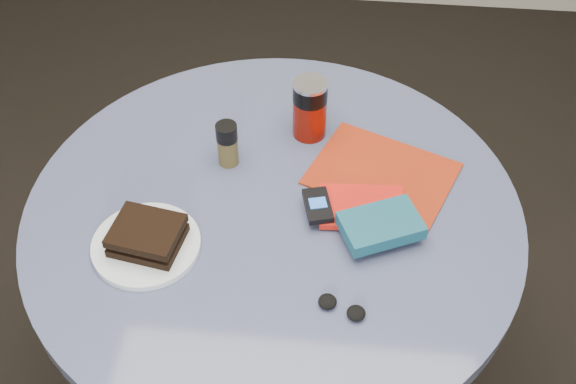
# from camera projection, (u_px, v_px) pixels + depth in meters

# --- Properties ---
(table) EXTENTS (1.00, 1.00, 0.75)m
(table) POSITION_uv_depth(u_px,v_px,m) (274.00, 258.00, 1.57)
(table) COLOR black
(table) RESTS_ON ground
(plate) EXTENTS (0.27, 0.27, 0.01)m
(plate) POSITION_uv_depth(u_px,v_px,m) (146.00, 245.00, 1.37)
(plate) COLOR white
(plate) RESTS_ON table
(sandwich) EXTENTS (0.14, 0.13, 0.04)m
(sandwich) POSITION_uv_depth(u_px,v_px,m) (147.00, 235.00, 1.35)
(sandwich) COLOR black
(sandwich) RESTS_ON plate
(soda_can) EXTENTS (0.08, 0.08, 0.14)m
(soda_can) POSITION_uv_depth(u_px,v_px,m) (310.00, 109.00, 1.55)
(soda_can) COLOR maroon
(soda_can) RESTS_ON table
(pepper_grinder) EXTENTS (0.05, 0.05, 0.10)m
(pepper_grinder) POSITION_uv_depth(u_px,v_px,m) (227.00, 144.00, 1.50)
(pepper_grinder) COLOR #49401F
(pepper_grinder) RESTS_ON table
(magazine) EXTENTS (0.34, 0.31, 0.01)m
(magazine) POSITION_uv_depth(u_px,v_px,m) (382.00, 174.00, 1.51)
(magazine) COLOR maroon
(magazine) RESTS_ON table
(red_book) EXTENTS (0.18, 0.12, 0.01)m
(red_book) POSITION_uv_depth(u_px,v_px,m) (362.00, 207.00, 1.43)
(red_book) COLOR red
(red_book) RESTS_ON magazine
(novel) EXTENTS (0.18, 0.15, 0.03)m
(novel) POSITION_uv_depth(u_px,v_px,m) (381.00, 225.00, 1.37)
(novel) COLOR navy
(novel) RESTS_ON red_book
(mp3_player) EXTENTS (0.07, 0.10, 0.02)m
(mp3_player) POSITION_uv_depth(u_px,v_px,m) (318.00, 205.00, 1.42)
(mp3_player) COLOR black
(mp3_player) RESTS_ON red_book
(headphones) EXTENTS (0.10, 0.06, 0.02)m
(headphones) POSITION_uv_depth(u_px,v_px,m) (342.00, 307.00, 1.27)
(headphones) COLOR black
(headphones) RESTS_ON table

